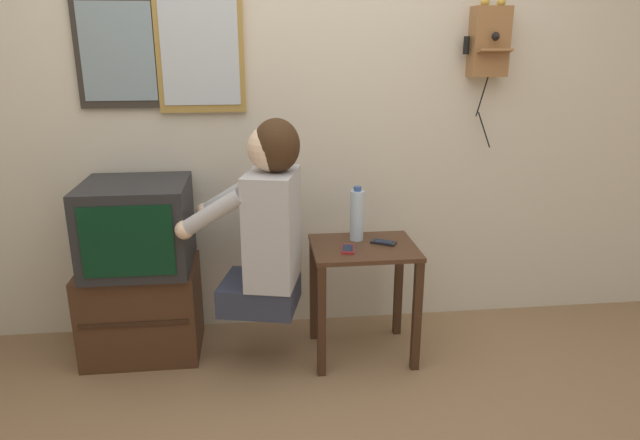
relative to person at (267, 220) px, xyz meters
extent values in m
cube|color=beige|center=(0.17, 0.49, 0.51)|extent=(6.80, 0.05, 2.55)
cube|color=#422819|center=(0.48, 0.05, -0.18)|extent=(0.52, 0.42, 0.02)
cube|color=#382215|center=(0.24, -0.13, -0.48)|extent=(0.04, 0.04, 0.58)
cube|color=#382215|center=(0.71, -0.13, -0.48)|extent=(0.04, 0.04, 0.58)
cube|color=#382215|center=(0.24, 0.24, -0.48)|extent=(0.04, 0.04, 0.58)
cube|color=#382215|center=(0.71, 0.24, -0.48)|extent=(0.04, 0.04, 0.58)
cube|color=#2D3347|center=(-0.04, 0.01, -0.38)|extent=(0.43, 0.40, 0.14)
cube|color=#ADADB2|center=(0.03, -0.01, -0.04)|extent=(0.30, 0.39, 0.54)
sphere|color=beige|center=(0.03, -0.01, 0.34)|extent=(0.21, 0.21, 0.21)
ellipsoid|color=#382314|center=(0.05, -0.01, 0.35)|extent=(0.26, 0.27, 0.25)
cylinder|color=#ADADB2|center=(-0.25, -0.09, 0.07)|extent=(0.32, 0.15, 0.23)
cylinder|color=#ADADB2|center=(-0.18, 0.19, 0.07)|extent=(0.32, 0.15, 0.23)
sphere|color=beige|center=(-0.38, -0.06, -0.02)|extent=(0.09, 0.09, 0.09)
sphere|color=beige|center=(-0.31, 0.23, -0.02)|extent=(0.09, 0.09, 0.09)
cube|color=#422819|center=(-0.66, 0.20, -0.53)|extent=(0.58, 0.41, 0.48)
cube|color=black|center=(-0.66, -0.01, -0.50)|extent=(0.52, 0.01, 0.02)
cube|color=#232326|center=(-0.64, 0.20, -0.07)|extent=(0.51, 0.48, 0.43)
cube|color=black|center=(-0.64, -0.04, -0.07)|extent=(0.42, 0.01, 0.34)
cube|color=olive|center=(1.18, 0.41, 0.80)|extent=(0.19, 0.11, 0.35)
cube|color=olive|center=(1.18, 0.32, 0.76)|extent=(0.17, 0.07, 0.03)
sphere|color=#B79338|center=(1.14, 0.39, 0.99)|extent=(0.05, 0.05, 0.05)
sphere|color=#B79338|center=(1.23, 0.39, 0.99)|extent=(0.05, 0.05, 0.05)
cone|color=black|center=(1.18, 0.30, 0.83)|extent=(0.04, 0.05, 0.04)
cylinder|color=black|center=(1.06, 0.41, 0.78)|extent=(0.03, 0.03, 0.09)
cylinder|color=black|center=(1.16, 0.39, 0.53)|extent=(0.04, 0.04, 0.22)
cylinder|color=black|center=(1.19, 0.39, 0.35)|extent=(0.07, 0.06, 0.19)
cube|color=#2D2823|center=(-0.70, 0.45, 0.75)|extent=(0.41, 0.02, 0.55)
cube|color=gray|center=(-0.70, 0.43, 0.75)|extent=(0.35, 0.01, 0.47)
cube|color=olive|center=(-0.30, 0.45, 0.85)|extent=(0.43, 0.03, 0.78)
cube|color=#B2BCC6|center=(-0.30, 0.43, 0.85)|extent=(0.38, 0.01, 0.71)
cube|color=maroon|center=(0.39, 0.00, -0.16)|extent=(0.08, 0.13, 0.01)
cube|color=black|center=(0.39, 0.00, -0.16)|extent=(0.07, 0.10, 0.00)
cube|color=black|center=(0.58, 0.07, -0.16)|extent=(0.14, 0.12, 0.01)
cube|color=black|center=(0.58, 0.07, -0.16)|extent=(0.11, 0.09, 0.00)
cylinder|color=#ADC6DB|center=(0.46, 0.15, -0.04)|extent=(0.07, 0.07, 0.26)
cylinder|color=#2D4C8C|center=(0.46, 0.15, 0.10)|extent=(0.04, 0.04, 0.02)
camera|label=1|loc=(-0.05, -2.57, 0.80)|focal=32.00mm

